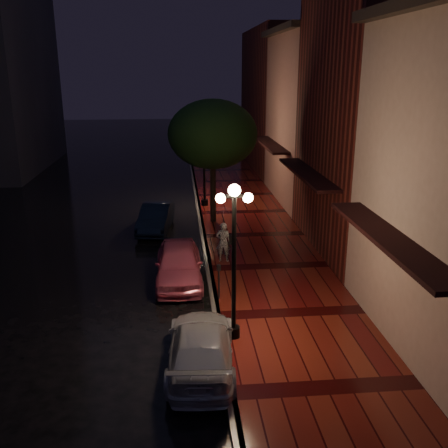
# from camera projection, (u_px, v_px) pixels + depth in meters

# --- Properties ---
(ground) EXTENTS (120.00, 120.00, 0.00)m
(ground) POSITION_uv_depth(u_px,v_px,m) (209.00, 272.00, 18.56)
(ground) COLOR black
(ground) RESTS_ON ground
(sidewalk) EXTENTS (4.50, 60.00, 0.15)m
(sidewalk) POSITION_uv_depth(u_px,v_px,m) (269.00, 268.00, 18.74)
(sidewalk) COLOR #480D0C
(sidewalk) RESTS_ON ground
(curb) EXTENTS (0.25, 60.00, 0.15)m
(curb) POSITION_uv_depth(u_px,v_px,m) (209.00, 270.00, 18.54)
(curb) COLOR #595451
(curb) RESTS_ON ground
(storefront_mid) EXTENTS (5.00, 8.00, 11.00)m
(storefront_mid) POSITION_uv_depth(u_px,v_px,m) (383.00, 115.00, 19.45)
(storefront_mid) COLOR #511914
(storefront_mid) RESTS_ON ground
(storefront_far) EXTENTS (5.00, 8.00, 9.00)m
(storefront_far) POSITION_uv_depth(u_px,v_px,m) (324.00, 121.00, 27.36)
(storefront_far) COLOR #8C5951
(storefront_far) RESTS_ON ground
(storefront_extra) EXTENTS (5.00, 12.00, 10.00)m
(storefront_extra) POSITION_uv_depth(u_px,v_px,m) (285.00, 101.00, 36.71)
(storefront_extra) COLOR #511914
(storefront_extra) RESTS_ON ground
(streetlamp_near) EXTENTS (0.96, 0.36, 4.31)m
(streetlamp_near) POSITION_uv_depth(u_px,v_px,m) (234.00, 253.00, 13.07)
(streetlamp_near) COLOR black
(streetlamp_near) RESTS_ON sidewalk
(streetlamp_far) EXTENTS (0.96, 0.36, 4.31)m
(streetlamp_far) POSITION_uv_depth(u_px,v_px,m) (204.00, 160.00, 26.37)
(streetlamp_far) COLOR black
(streetlamp_far) RESTS_ON sidewalk
(street_tree) EXTENTS (4.16, 4.16, 5.80)m
(street_tree) POSITION_uv_depth(u_px,v_px,m) (213.00, 136.00, 23.05)
(street_tree) COLOR black
(street_tree) RESTS_ON sidewalk
(pink_car) EXTENTS (1.61, 4.00, 1.36)m
(pink_car) POSITION_uv_depth(u_px,v_px,m) (179.00, 264.00, 17.52)
(pink_car) COLOR #D15671
(pink_car) RESTS_ON ground
(navy_car) EXTENTS (1.76, 3.88, 1.23)m
(navy_car) POSITION_uv_depth(u_px,v_px,m) (156.00, 218.00, 23.15)
(navy_car) COLOR black
(navy_car) RESTS_ON ground
(silver_car) EXTENTS (1.91, 4.17, 1.18)m
(silver_car) POSITION_uv_depth(u_px,v_px,m) (201.00, 346.00, 12.46)
(silver_car) COLOR #B0B1B9
(silver_car) RESTS_ON ground
(woman_with_umbrella) EXTENTS (0.90, 0.92, 2.17)m
(woman_with_umbrella) POSITION_uv_depth(u_px,v_px,m) (223.00, 225.00, 18.79)
(woman_with_umbrella) COLOR silver
(woman_with_umbrella) RESTS_ON sidewalk
(parking_meter) EXTENTS (0.13, 0.11, 1.17)m
(parking_meter) POSITION_uv_depth(u_px,v_px,m) (219.00, 278.00, 15.86)
(parking_meter) COLOR black
(parking_meter) RESTS_ON sidewalk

